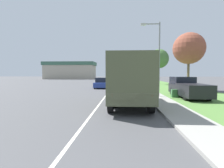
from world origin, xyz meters
name	(u,v)px	position (x,y,z in m)	size (l,w,h in m)	color
ground_plane	(115,83)	(0.00, 40.00, 0.00)	(180.00, 180.00, 0.00)	#4C4C4F
lane_centre_stripe	(115,83)	(0.00, 40.00, 0.00)	(0.12, 120.00, 0.00)	silver
sidewalk_right	(135,83)	(4.50, 40.00, 0.06)	(1.80, 120.00, 0.12)	#9E9B93
grass_strip_right	(155,83)	(8.90, 40.00, 0.01)	(7.00, 120.00, 0.02)	#56843D
military_truck	(129,80)	(2.03, 11.68, 1.72)	(2.46, 6.90, 3.17)	#606647
car_nearest_ahead	(102,83)	(-1.45, 25.75, 0.69)	(1.87, 4.07, 1.53)	navy
car_second_ahead	(122,80)	(1.57, 36.55, 0.76)	(1.74, 4.49, 1.72)	maroon
pickup_truck	(187,88)	(7.37, 16.31, 0.87)	(1.97, 5.64, 1.78)	black
lamp_post	(157,52)	(4.53, 15.82, 3.98)	(1.69, 0.24, 6.40)	gray
tree_mid_right	(189,49)	(9.86, 22.94, 5.24)	(3.91, 3.91, 7.20)	brown
tree_far_right	(159,59)	(8.92, 36.19, 5.09)	(3.87, 3.87, 7.03)	brown
utility_box	(175,93)	(6.20, 16.06, 0.37)	(0.55, 0.45, 0.70)	#3D7042
building_distant	(70,70)	(-19.32, 69.70, 3.41)	(20.04, 9.31, 6.73)	#B2A893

